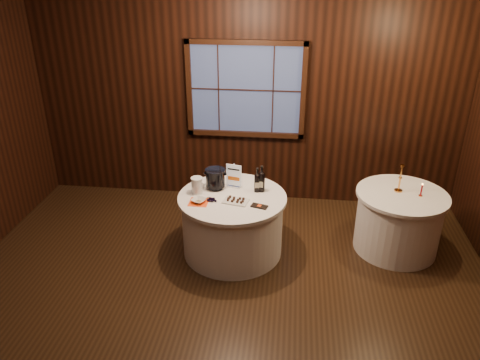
# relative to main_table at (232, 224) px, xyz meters

# --- Properties ---
(ground) EXTENTS (6.00, 6.00, 0.00)m
(ground) POSITION_rel_main_table_xyz_m (0.00, -1.00, -0.39)
(ground) COLOR black
(ground) RESTS_ON ground
(back_wall) EXTENTS (6.00, 0.10, 3.00)m
(back_wall) POSITION_rel_main_table_xyz_m (0.00, 1.48, 1.16)
(back_wall) COLOR black
(back_wall) RESTS_ON ground
(main_table) EXTENTS (1.28, 1.28, 0.77)m
(main_table) POSITION_rel_main_table_xyz_m (0.00, 0.00, 0.00)
(main_table) COLOR white
(main_table) RESTS_ON ground
(side_table) EXTENTS (1.08, 1.08, 0.77)m
(side_table) POSITION_rel_main_table_xyz_m (2.00, 0.30, 0.00)
(side_table) COLOR white
(side_table) RESTS_ON ground
(sign_stand) EXTENTS (0.19, 0.12, 0.31)m
(sign_stand) POSITION_rel_main_table_xyz_m (-0.01, 0.24, 0.49)
(sign_stand) COLOR silver
(sign_stand) RESTS_ON main_table
(port_bottle_left) EXTENTS (0.07, 0.08, 0.31)m
(port_bottle_left) POSITION_rel_main_table_xyz_m (0.28, 0.16, 0.52)
(port_bottle_left) COLOR black
(port_bottle_left) RESTS_ON main_table
(port_bottle_right) EXTENTS (0.08, 0.09, 0.33)m
(port_bottle_right) POSITION_rel_main_table_xyz_m (0.33, 0.17, 0.53)
(port_bottle_right) COLOR black
(port_bottle_right) RESTS_ON main_table
(ice_bucket) EXTENTS (0.24, 0.24, 0.25)m
(ice_bucket) POSITION_rel_main_table_xyz_m (-0.23, 0.18, 0.51)
(ice_bucket) COLOR black
(ice_bucket) RESTS_ON main_table
(chocolate_plate) EXTENTS (0.31, 0.24, 0.04)m
(chocolate_plate) POSITION_rel_main_table_xyz_m (0.06, -0.13, 0.40)
(chocolate_plate) COLOR silver
(chocolate_plate) RESTS_ON main_table
(chocolate_box) EXTENTS (0.20, 0.14, 0.02)m
(chocolate_box) POSITION_rel_main_table_xyz_m (0.34, -0.22, 0.39)
(chocolate_box) COLOR black
(chocolate_box) RESTS_ON main_table
(grape_bunch) EXTENTS (0.18, 0.09, 0.04)m
(grape_bunch) POSITION_rel_main_table_xyz_m (-0.22, -0.14, 0.40)
(grape_bunch) COLOR black
(grape_bunch) RESTS_ON main_table
(glass_pitcher) EXTENTS (0.18, 0.14, 0.20)m
(glass_pitcher) POSITION_rel_main_table_xyz_m (-0.42, 0.03, 0.48)
(glass_pitcher) COLOR white
(glass_pitcher) RESTS_ON main_table
(orange_napkin) EXTENTS (0.22, 0.22, 0.00)m
(orange_napkin) POSITION_rel_main_table_xyz_m (-0.36, -0.19, 0.38)
(orange_napkin) COLOR #F34A14
(orange_napkin) RESTS_ON main_table
(cracker_bowl) EXTENTS (0.20, 0.20, 0.04)m
(cracker_bowl) POSITION_rel_main_table_xyz_m (-0.36, -0.19, 0.41)
(cracker_bowl) COLOR silver
(cracker_bowl) RESTS_ON orange_napkin
(brass_candlestick) EXTENTS (0.10, 0.10, 0.34)m
(brass_candlestick) POSITION_rel_main_table_xyz_m (1.96, 0.36, 0.51)
(brass_candlestick) COLOR #D78F43
(brass_candlestick) RESTS_ON side_table
(red_candle) EXTENTS (0.04, 0.04, 0.17)m
(red_candle) POSITION_rel_main_table_xyz_m (2.19, 0.26, 0.45)
(red_candle) COLOR #D78F43
(red_candle) RESTS_ON side_table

